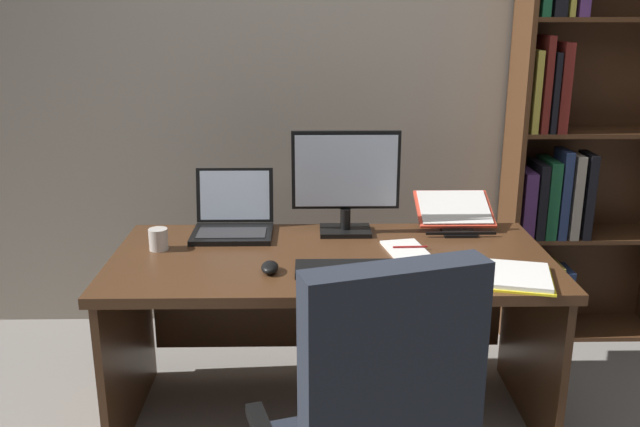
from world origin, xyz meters
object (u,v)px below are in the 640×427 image
(reading_stand_with_book, at_px, (455,212))
(monitor, at_px, (345,183))
(desk, at_px, (330,292))
(pen, at_px, (410,247))
(coffee_mug, at_px, (158,239))
(laptop, at_px, (233,221))
(bookshelf, at_px, (573,149))
(notepad, at_px, (405,249))
(keyboard, at_px, (351,269))
(computer_mouse, at_px, (270,267))
(open_binder, at_px, (479,273))

(reading_stand_with_book, bearing_deg, monitor, -171.28)
(desk, height_order, pen, pen)
(reading_stand_with_book, xyz_separation_m, coffee_mug, (-1.26, -0.28, -0.03))
(pen, bearing_deg, coffee_mug, 178.60)
(laptop, bearing_deg, bookshelf, 17.22)
(bookshelf, relative_size, notepad, 10.32)
(keyboard, distance_m, notepad, 0.33)
(laptop, xyz_separation_m, computer_mouse, (0.18, -0.47, -0.04))
(desk, xyz_separation_m, laptop, (-0.42, 0.21, 0.25))
(bookshelf, xyz_separation_m, coffee_mug, (-1.94, -0.72, -0.22))
(open_binder, bearing_deg, desk, 163.79)
(desk, distance_m, keyboard, 0.34)
(bookshelf, relative_size, keyboard, 5.16)
(desk, relative_size, pen, 12.39)
(bookshelf, distance_m, open_binder, 1.27)
(reading_stand_with_book, bearing_deg, desk, -153.72)
(laptop, distance_m, coffee_mug, 0.35)
(computer_mouse, distance_m, reading_stand_with_book, 0.96)
(desk, height_order, bookshelf, bookshelf)
(laptop, distance_m, reading_stand_with_book, 0.98)
(reading_stand_with_book, bearing_deg, bookshelf, 33.17)
(desk, relative_size, notepad, 8.26)
(desk, bearing_deg, computer_mouse, -131.96)
(desk, distance_m, laptop, 0.53)
(notepad, bearing_deg, pen, 0.00)
(keyboard, xyz_separation_m, reading_stand_with_book, (0.49, 0.54, 0.06))
(open_binder, bearing_deg, computer_mouse, -169.87)
(monitor, distance_m, notepad, 0.39)
(desk, bearing_deg, pen, -4.54)
(computer_mouse, relative_size, pen, 0.74)
(bookshelf, distance_m, coffee_mug, 2.08)
(monitor, height_order, notepad, monitor)
(computer_mouse, distance_m, open_binder, 0.77)
(laptop, height_order, reading_stand_with_book, laptop)
(desk, distance_m, computer_mouse, 0.41)
(bookshelf, distance_m, computer_mouse, 1.78)
(open_binder, bearing_deg, keyboard, -172.27)
(coffee_mug, bearing_deg, pen, -1.40)
(monitor, bearing_deg, keyboard, -90.00)
(reading_stand_with_book, bearing_deg, open_binder, -92.87)
(reading_stand_with_book, relative_size, pen, 2.39)
(bookshelf, height_order, keyboard, bookshelf)
(desk, bearing_deg, notepad, -4.84)
(computer_mouse, bearing_deg, pen, 22.79)
(keyboard, height_order, notepad, keyboard)
(bookshelf, bearing_deg, notepad, -141.50)
(bookshelf, xyz_separation_m, reading_stand_with_book, (-0.68, -0.44, -0.19))
(pen, bearing_deg, notepad, 180.00)
(keyboard, bearing_deg, coffee_mug, 161.32)
(laptop, bearing_deg, coffee_mug, -143.31)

